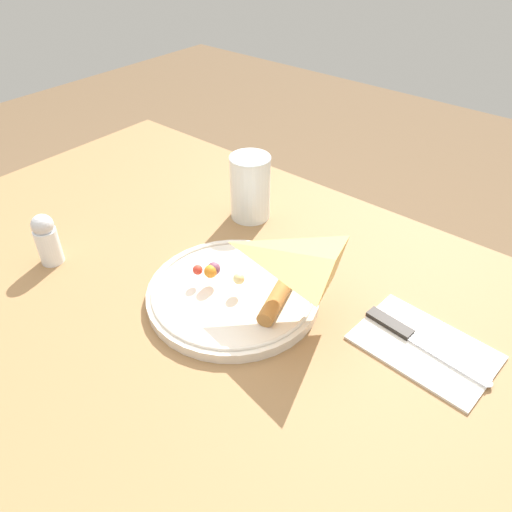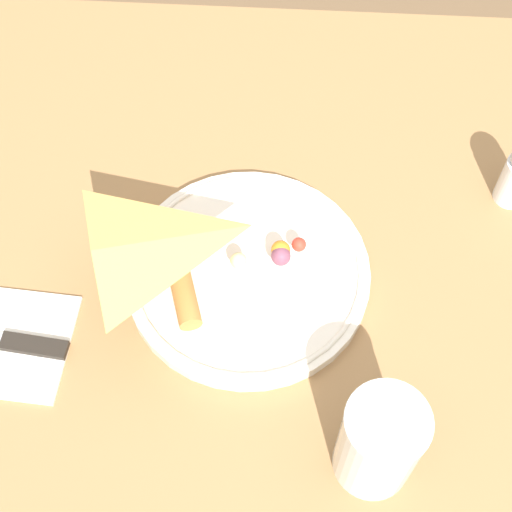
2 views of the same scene
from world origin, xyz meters
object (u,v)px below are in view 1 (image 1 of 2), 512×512
(dining_table, at_px, (189,326))
(milk_glass, at_px, (250,189))
(napkin_folded, at_px, (424,347))
(butter_knife, at_px, (419,341))
(salt_shaker, at_px, (47,239))
(plate_pizza, at_px, (234,291))

(dining_table, relative_size, milk_glass, 9.04)
(dining_table, xyz_separation_m, napkin_folded, (0.36, 0.11, 0.11))
(milk_glass, bearing_deg, butter_knife, -14.75)
(butter_knife, bearing_deg, napkin_folded, -0.00)
(napkin_folded, relative_size, butter_knife, 1.01)
(butter_knife, distance_m, salt_shaker, 0.60)
(plate_pizza, distance_m, salt_shaker, 0.32)
(butter_knife, xyz_separation_m, salt_shaker, (-0.56, -0.22, 0.04))
(dining_table, relative_size, napkin_folded, 5.86)
(napkin_folded, bearing_deg, milk_glass, 165.43)
(milk_glass, xyz_separation_m, napkin_folded, (0.40, -0.10, -0.06))
(napkin_folded, bearing_deg, dining_table, -162.80)
(plate_pizza, height_order, salt_shaker, salt_shaker)
(plate_pizza, bearing_deg, salt_shaker, -156.99)
(salt_shaker, bearing_deg, milk_glass, 62.76)
(milk_glass, height_order, butter_knife, milk_glass)
(plate_pizza, bearing_deg, milk_glass, 124.01)
(plate_pizza, height_order, butter_knife, plate_pizza)
(napkin_folded, bearing_deg, butter_knife, 173.84)
(plate_pizza, relative_size, butter_knife, 1.40)
(dining_table, bearing_deg, butter_knife, 17.76)
(napkin_folded, relative_size, salt_shaker, 2.09)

